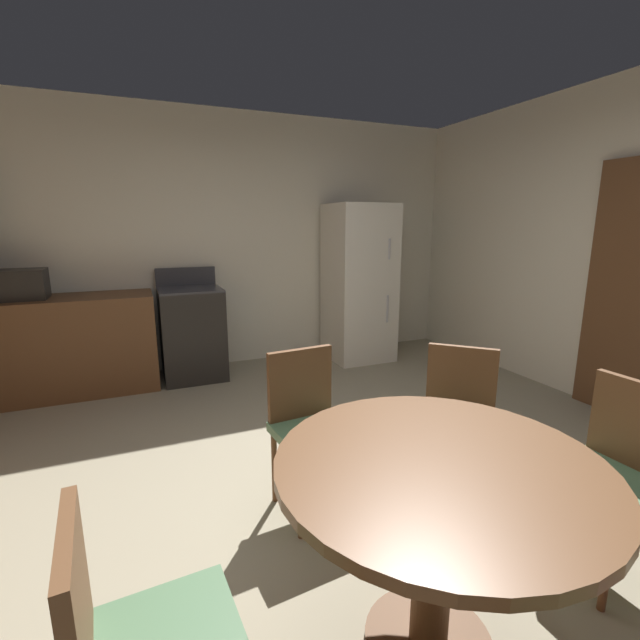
{
  "coord_description": "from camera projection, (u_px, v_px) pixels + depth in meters",
  "views": [
    {
      "loc": [
        -0.92,
        -1.91,
        1.54
      ],
      "look_at": [
        0.19,
        0.74,
        0.91
      ],
      "focal_mm": 24.54,
      "sensor_mm": 36.0,
      "label": 1
    }
  ],
  "objects": [
    {
      "name": "chair_northeast",
      "position": [
        458.0,
        416.0,
        2.42
      ],
      "size": [
        0.57,
        0.57,
        0.87
      ],
      "rotation": [
        0.0,
        0.0,
        3.94
      ],
      "color": "brown",
      "rests_on": "ground"
    },
    {
      "name": "oven_range",
      "position": [
        192.0,
        333.0,
        4.42
      ],
      "size": [
        0.6,
        0.6,
        1.1
      ],
      "color": "black",
      "rests_on": "ground"
    },
    {
      "name": "chair_north",
      "position": [
        310.0,
        419.0,
        2.37
      ],
      "size": [
        0.44,
        0.44,
        0.87
      ],
      "rotation": [
        0.0,
        0.0,
        4.81
      ],
      "color": "brown",
      "rests_on": "ground"
    },
    {
      "name": "wall_back",
      "position": [
        226.0,
        242.0,
        4.76
      ],
      "size": [
        5.68,
        0.12,
        2.7
      ],
      "primitive_type": "cube",
      "color": "silver",
      "rests_on": "ground"
    },
    {
      "name": "kitchen_counter",
      "position": [
        54.0,
        347.0,
        3.96
      ],
      "size": [
        1.74,
        0.6,
        0.9
      ],
      "primitive_type": "cube",
      "color": "brown",
      "rests_on": "ground"
    },
    {
      "name": "refrigerator",
      "position": [
        359.0,
        283.0,
        4.99
      ],
      "size": [
        0.68,
        0.68,
        1.76
      ],
      "color": "silver",
      "rests_on": "ground"
    },
    {
      "name": "dining_table",
      "position": [
        437.0,
        502.0,
        1.51
      ],
      "size": [
        1.12,
        1.12,
        0.76
      ],
      "color": "brown",
      "rests_on": "ground"
    },
    {
      "name": "chair_east",
      "position": [
        613.0,
        465.0,
        1.92
      ],
      "size": [
        0.41,
        0.41,
        0.87
      ],
      "rotation": [
        0.0,
        0.0,
        3.17
      ],
      "color": "brown",
      "rests_on": "ground"
    },
    {
      "name": "ground_plane",
      "position": [
        340.0,
        510.0,
        2.4
      ],
      "size": [
        14.0,
        14.0,
        0.0
      ],
      "primitive_type": "plane",
      "color": "gray"
    },
    {
      "name": "door_panelled",
      "position": [
        640.0,
        293.0,
        3.36
      ],
      "size": [
        0.05,
        0.84,
        2.04
      ],
      "primitive_type": "cube",
      "color": "brown",
      "rests_on": "ground"
    },
    {
      "name": "microwave",
      "position": [
        17.0,
        285.0,
        3.76
      ],
      "size": [
        0.44,
        0.32,
        0.26
      ],
      "primitive_type": "cube",
      "color": "black",
      "rests_on": "kitchen_counter"
    }
  ]
}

